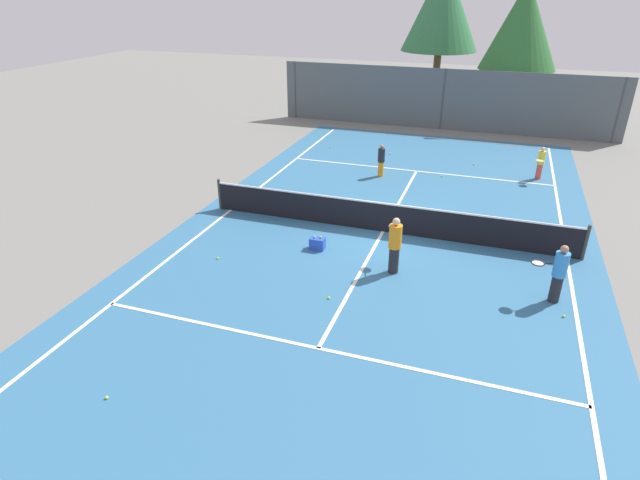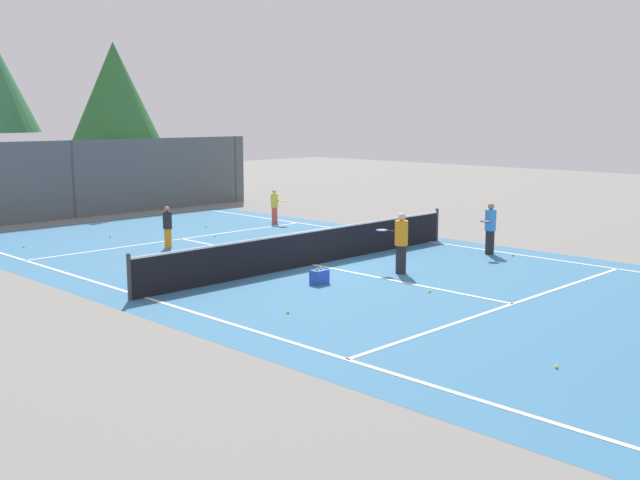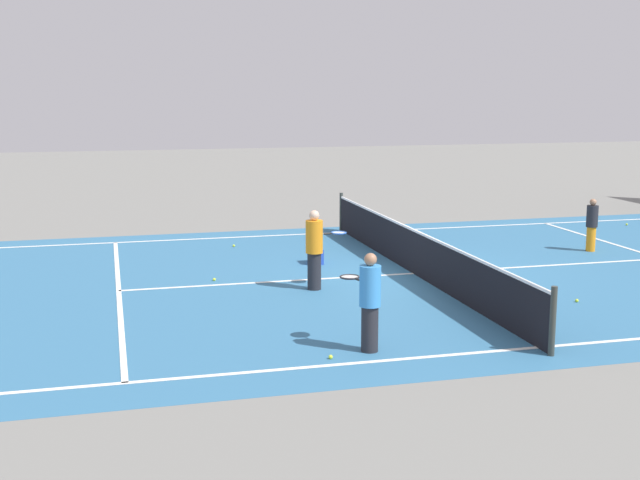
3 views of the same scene
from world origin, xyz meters
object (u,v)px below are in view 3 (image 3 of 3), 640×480
at_px(player_1, 315,249).
at_px(tennis_ball_3, 214,279).
at_px(player_2, 369,301).
at_px(ball_crate, 316,256).
at_px(tennis_ball_8, 627,224).
at_px(tennis_ball_9, 577,301).
at_px(tennis_ball_0, 331,357).
at_px(tennis_ball_5, 234,246).
at_px(player_0, 592,224).

xyz_separation_m(player_1, tennis_ball_3, (-1.26, -1.91, -0.81)).
relative_size(player_2, ball_crate, 3.57).
relative_size(player_1, tennis_ball_8, 24.87).
bearing_deg(tennis_ball_9, tennis_ball_0, -69.31).
xyz_separation_m(tennis_ball_3, tennis_ball_5, (-3.72, 0.98, 0.00)).
xyz_separation_m(player_2, tennis_ball_8, (-9.55, 11.24, -0.78)).
relative_size(tennis_ball_0, tennis_ball_9, 1.00).
xyz_separation_m(tennis_ball_0, tennis_ball_5, (-9.34, -0.08, 0.00)).
bearing_deg(player_2, tennis_ball_0, -71.71).
xyz_separation_m(tennis_ball_0, tennis_ball_8, (-9.77, 11.93, 0.00)).
xyz_separation_m(player_1, tennis_ball_5, (-4.98, -0.93, -0.81)).
distance_m(player_1, tennis_ball_9, 5.24).
distance_m(player_1, tennis_ball_0, 4.51).
distance_m(tennis_ball_3, tennis_ball_9, 7.45).
relative_size(tennis_ball_5, tennis_ball_8, 1.00).
relative_size(player_2, tennis_ball_0, 23.83).
xyz_separation_m(ball_crate, tennis_ball_5, (-2.53, -1.56, -0.15)).
height_order(tennis_ball_0, tennis_ball_5, same).
distance_m(player_0, tennis_ball_9, 5.47).
height_order(tennis_ball_5, tennis_ball_8, same).
xyz_separation_m(player_1, tennis_ball_9, (2.28, 4.64, -0.81)).
bearing_deg(ball_crate, player_0, 87.66).
xyz_separation_m(tennis_ball_0, tennis_ball_9, (-2.07, 5.49, 0.00)).
relative_size(player_0, player_1, 0.82).
xyz_separation_m(tennis_ball_5, tennis_ball_8, (-0.44, 12.00, 0.00)).
bearing_deg(player_0, tennis_ball_3, -84.66).
relative_size(player_1, tennis_ball_0, 24.87).
bearing_deg(tennis_ball_0, tennis_ball_5, -179.52).
relative_size(player_1, player_2, 1.04).
bearing_deg(tennis_ball_5, tennis_ball_9, 37.49).
distance_m(ball_crate, tennis_ball_0, 6.97).
bearing_deg(tennis_ball_5, player_1, 10.56).
xyz_separation_m(player_1, tennis_ball_8, (-5.42, 11.08, -0.81)).
bearing_deg(player_1, tennis_ball_9, 63.81).
xyz_separation_m(tennis_ball_3, tennis_ball_8, (-4.16, 12.99, 0.00)).
bearing_deg(ball_crate, player_1, -14.47).
relative_size(player_2, tennis_ball_8, 23.83).
relative_size(ball_crate, tennis_ball_9, 6.67).
relative_size(tennis_ball_5, tennis_ball_9, 1.00).
distance_m(player_0, tennis_ball_8, 4.69).
xyz_separation_m(tennis_ball_3, tennis_ball_9, (3.54, 6.56, 0.00)).
relative_size(player_1, tennis_ball_3, 24.87).
bearing_deg(player_1, tennis_ball_5, -169.44).
relative_size(tennis_ball_8, tennis_ball_9, 1.00).
distance_m(tennis_ball_3, tennis_ball_8, 13.64).
bearing_deg(ball_crate, tennis_ball_3, -64.82).
distance_m(tennis_ball_5, tennis_ball_8, 12.01).
height_order(ball_crate, tennis_ball_9, ball_crate).
relative_size(player_1, tennis_ball_9, 24.87).
distance_m(player_1, player_2, 4.13).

